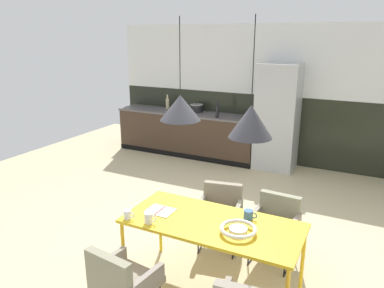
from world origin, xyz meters
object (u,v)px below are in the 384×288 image
object	(u,v)px
cooking_pot	(196,108)
mug_wide_latte	(149,218)
bottle_vinegar_dark	(168,103)
armchair_facing_counter	(276,220)
fruit_bowl	(238,229)
refrigerator_column	(277,117)
pendant_lamp_over_table_far	(251,121)
armchair_head_of_table	(221,207)
mug_dark_espresso	(249,215)
armchair_by_stool	(120,279)
pendant_lamp_over_table_near	(180,108)
bottle_spice_small	(217,111)
open_book	(160,211)
mug_short_terracotta	(128,215)
dining_table	(212,226)

from	to	relation	value
cooking_pot	mug_wide_latte	bearing A→B (deg)	-69.58
cooking_pot	bottle_vinegar_dark	size ratio (longest dim) A/B	0.86
armchair_facing_counter	fruit_bowl	world-z (taller)	fruit_bowl
refrigerator_column	pendant_lamp_over_table_far	world-z (taller)	pendant_lamp_over_table_far
armchair_facing_counter	armchair_head_of_table	distance (m)	0.65
mug_dark_espresso	cooking_pot	world-z (taller)	cooking_pot
armchair_facing_counter	bottle_vinegar_dark	world-z (taller)	bottle_vinegar_dark
refrigerator_column	armchair_facing_counter	distance (m)	3.09
armchair_by_stool	armchair_head_of_table	world-z (taller)	armchair_by_stool
armchair_by_stool	mug_dark_espresso	xyz separation A→B (m)	(0.76, 1.01, 0.30)
pendant_lamp_over_table_near	bottle_spice_small	bearing A→B (deg)	107.76
open_book	bottle_spice_small	xyz separation A→B (m)	(-0.93, 3.60, 0.29)
open_book	mug_short_terracotta	xyz separation A→B (m)	(-0.19, -0.27, 0.04)
mug_dark_espresso	pendant_lamp_over_table_far	size ratio (longest dim) A/B	0.14
cooking_pot	pendant_lamp_over_table_near	distance (m)	4.29
armchair_by_stool	cooking_pot	size ratio (longest dim) A/B	2.87
open_book	bottle_spice_small	world-z (taller)	bottle_spice_small
mug_wide_latte	pendant_lamp_over_table_far	world-z (taller)	pendant_lamp_over_table_far
open_book	refrigerator_column	bearing A→B (deg)	87.08
dining_table	mug_dark_espresso	bearing A→B (deg)	35.89
mug_wide_latte	cooking_pot	distance (m)	4.42
dining_table	cooking_pot	xyz separation A→B (m)	(-2.06, 3.84, 0.29)
armchair_by_stool	mug_wide_latte	size ratio (longest dim) A/B	6.00
armchair_by_stool	armchair_head_of_table	bearing A→B (deg)	88.61
armchair_facing_counter	mug_dark_espresso	xyz separation A→B (m)	(-0.13, -0.58, 0.30)
fruit_bowl	mug_dark_espresso	distance (m)	0.30
armchair_by_stool	mug_short_terracotta	bearing A→B (deg)	125.58
armchair_facing_counter	armchair_by_stool	xyz separation A→B (m)	(-0.89, -1.59, 0.00)
armchair_head_of_table	refrigerator_column	bearing A→B (deg)	-98.80
mug_dark_espresso	cooking_pot	size ratio (longest dim) A/B	0.50
cooking_pot	pendant_lamp_over_table_far	world-z (taller)	pendant_lamp_over_table_far
armchair_head_of_table	pendant_lamp_over_table_far	world-z (taller)	pendant_lamp_over_table_far
fruit_bowl	pendant_lamp_over_table_far	distance (m)	0.97
pendant_lamp_over_table_near	pendant_lamp_over_table_far	world-z (taller)	same
bottle_vinegar_dark	pendant_lamp_over_table_near	world-z (taller)	pendant_lamp_over_table_near
refrigerator_column	open_book	bearing A→B (deg)	-92.92
dining_table	fruit_bowl	xyz separation A→B (m)	(0.29, -0.09, 0.09)
refrigerator_column	pendant_lamp_over_table_near	xyz separation A→B (m)	(0.02, -3.74, 0.83)
armchair_by_stool	open_book	distance (m)	0.81
mug_dark_espresso	mug_short_terracotta	bearing A→B (deg)	-153.26
cooking_pot	bottle_vinegar_dark	world-z (taller)	bottle_vinegar_dark
dining_table	pendant_lamp_over_table_far	world-z (taller)	pendant_lamp_over_table_far
refrigerator_column	armchair_by_stool	distance (m)	4.57
dining_table	pendant_lamp_over_table_near	size ratio (longest dim) A/B	1.87
cooking_pot	pendant_lamp_over_table_near	world-z (taller)	pendant_lamp_over_table_near
refrigerator_column	armchair_facing_counter	bearing A→B (deg)	-75.33
bottle_vinegar_dark	bottle_spice_small	bearing A→B (deg)	-12.91
dining_table	pendant_lamp_over_table_near	bearing A→B (deg)	179.45
dining_table	armchair_by_stool	size ratio (longest dim) A/B	2.20
armchair_head_of_table	fruit_bowl	distance (m)	1.06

